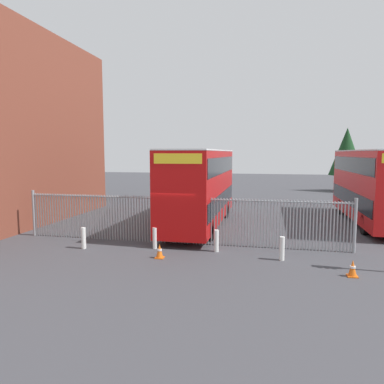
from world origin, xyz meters
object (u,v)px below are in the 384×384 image
(double_decker_bus_behind_fence_left, at_px, (372,183))
(bollard_near_right, at_px, (216,241))
(bollard_center_front, at_px, (155,238))
(bollard_far_right, at_px, (282,249))
(bollard_near_left, at_px, (84,238))
(traffic_cone_by_gate, at_px, (353,268))
(double_decker_bus_near_gate, at_px, (201,184))
(traffic_cone_mid_forecourt, at_px, (160,251))

(double_decker_bus_behind_fence_left, height_order, bollard_near_right, double_decker_bus_behind_fence_left)
(bollard_center_front, distance_m, bollard_far_right, 5.51)
(bollard_near_left, height_order, traffic_cone_by_gate, bollard_near_left)
(bollard_near_right, bearing_deg, bollard_near_left, -172.65)
(double_decker_bus_near_gate, distance_m, bollard_near_right, 5.88)
(double_decker_bus_near_gate, bearing_deg, bollard_near_right, -72.34)
(double_decker_bus_behind_fence_left, distance_m, bollard_near_left, 16.77)
(double_decker_bus_behind_fence_left, bearing_deg, bollard_center_front, -143.00)
(double_decker_bus_behind_fence_left, xyz_separation_m, traffic_cone_mid_forecourt, (-10.32, -9.63, -2.13))
(bollard_near_left, height_order, bollard_center_front, same)
(double_decker_bus_behind_fence_left, relative_size, traffic_cone_by_gate, 18.32)
(double_decker_bus_behind_fence_left, bearing_deg, bollard_near_right, -135.08)
(double_decker_bus_near_gate, bearing_deg, double_decker_bus_behind_fence_left, 16.32)
(double_decker_bus_behind_fence_left, height_order, bollard_far_right, double_decker_bus_behind_fence_left)
(double_decker_bus_near_gate, distance_m, traffic_cone_by_gate, 10.23)
(bollard_center_front, bearing_deg, bollard_far_right, -6.53)
(double_decker_bus_behind_fence_left, xyz_separation_m, bollard_far_right, (-5.49, -8.89, -1.95))
(double_decker_bus_near_gate, distance_m, double_decker_bus_behind_fence_left, 10.31)
(double_decker_bus_near_gate, xyz_separation_m, bollard_near_right, (1.68, -5.29, -1.95))
(bollard_far_right, bearing_deg, double_decker_bus_near_gate, 126.32)
(bollard_center_front, distance_m, traffic_cone_mid_forecourt, 1.52)
(double_decker_bus_near_gate, height_order, traffic_cone_mid_forecourt, double_decker_bus_near_gate)
(bollard_center_front, bearing_deg, traffic_cone_by_gate, -14.81)
(bollard_near_left, height_order, traffic_cone_mid_forecourt, bollard_near_left)
(traffic_cone_mid_forecourt, bearing_deg, bollard_far_right, 8.71)
(traffic_cone_by_gate, height_order, traffic_cone_mid_forecourt, same)
(double_decker_bus_near_gate, distance_m, bollard_far_right, 7.68)
(bollard_near_left, distance_m, bollard_center_front, 3.17)
(bollard_center_front, relative_size, bollard_far_right, 1.00)
(double_decker_bus_near_gate, bearing_deg, traffic_cone_by_gate, -47.85)
(bollard_far_right, xyz_separation_m, traffic_cone_by_gate, (2.31, -1.43, -0.19))
(bollard_near_left, bearing_deg, bollard_far_right, 0.36)
(bollard_near_right, relative_size, traffic_cone_mid_forecourt, 1.61)
(bollard_far_right, bearing_deg, double_decker_bus_behind_fence_left, 58.29)
(bollard_near_right, bearing_deg, traffic_cone_mid_forecourt, -145.70)
(bollard_near_right, relative_size, bollard_far_right, 1.00)
(bollard_far_right, distance_m, traffic_cone_by_gate, 2.73)
(double_decker_bus_near_gate, relative_size, bollard_center_front, 11.38)
(double_decker_bus_behind_fence_left, distance_m, bollard_far_right, 10.62)
(double_decker_bus_behind_fence_left, xyz_separation_m, bollard_center_front, (-10.96, -8.26, -1.95))
(bollard_near_left, distance_m, traffic_cone_mid_forecourt, 3.80)
(bollard_center_front, bearing_deg, bollard_near_left, -167.59)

